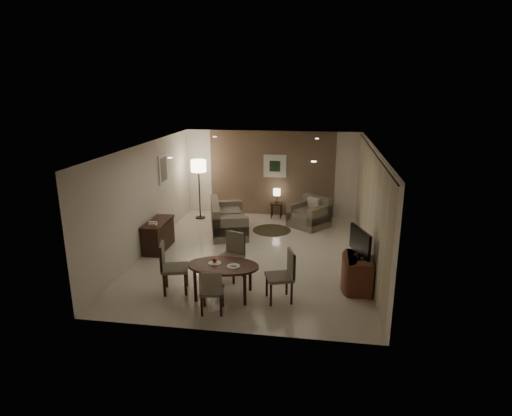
% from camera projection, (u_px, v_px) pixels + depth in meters
% --- Properties ---
extents(room_shell, '(5.50, 7.00, 2.70)m').
position_uv_depth(room_shell, '(257.00, 198.00, 10.64)').
color(room_shell, beige).
rests_on(room_shell, ground).
extents(taupe_accent, '(3.96, 0.03, 2.70)m').
position_uv_depth(taupe_accent, '(272.00, 174.00, 13.57)').
color(taupe_accent, brown).
rests_on(taupe_accent, wall_back).
extents(curtain_wall, '(0.08, 6.70, 2.58)m').
position_uv_depth(curtain_wall, '(369.00, 208.00, 9.88)').
color(curtain_wall, beige).
rests_on(curtain_wall, wall_right).
extents(curtain_rod, '(0.03, 6.80, 0.03)m').
position_uv_depth(curtain_rod, '(373.00, 151.00, 9.51)').
color(curtain_rod, black).
rests_on(curtain_rod, wall_right).
extents(art_back_frame, '(0.72, 0.03, 0.72)m').
position_uv_depth(art_back_frame, '(275.00, 166.00, 13.46)').
color(art_back_frame, silver).
rests_on(art_back_frame, wall_back).
extents(art_back_canvas, '(0.34, 0.01, 0.34)m').
position_uv_depth(art_back_canvas, '(275.00, 166.00, 13.45)').
color(art_back_canvas, '#1B2F1A').
rests_on(art_back_canvas, wall_back).
extents(art_left_frame, '(0.03, 0.60, 0.80)m').
position_uv_depth(art_left_frame, '(163.00, 169.00, 11.66)').
color(art_left_frame, silver).
rests_on(art_left_frame, wall_left).
extents(art_left_canvas, '(0.01, 0.46, 0.64)m').
position_uv_depth(art_left_canvas, '(164.00, 169.00, 11.66)').
color(art_left_canvas, gray).
rests_on(art_left_canvas, wall_left).
extents(downlight_nl, '(0.10, 0.10, 0.01)m').
position_uv_depth(downlight_nl, '(170.00, 158.00, 8.39)').
color(downlight_nl, white).
rests_on(downlight_nl, ceiling).
extents(downlight_nr, '(0.10, 0.10, 0.01)m').
position_uv_depth(downlight_nr, '(314.00, 162.00, 7.98)').
color(downlight_nr, white).
rests_on(downlight_nr, ceiling).
extents(downlight_fl, '(0.10, 0.10, 0.01)m').
position_uv_depth(downlight_fl, '(215.00, 137.00, 11.81)').
color(downlight_fl, white).
rests_on(downlight_fl, ceiling).
extents(downlight_fr, '(0.10, 0.10, 0.01)m').
position_uv_depth(downlight_fr, '(317.00, 139.00, 11.40)').
color(downlight_fr, white).
rests_on(downlight_fr, ceiling).
extents(console_desk, '(0.48, 1.20, 0.75)m').
position_uv_depth(console_desk, '(158.00, 235.00, 10.90)').
color(console_desk, '#411C15').
rests_on(console_desk, floor).
extents(telephone, '(0.20, 0.14, 0.09)m').
position_uv_depth(telephone, '(153.00, 223.00, 10.50)').
color(telephone, white).
rests_on(telephone, console_desk).
extents(tv_cabinet, '(0.48, 0.90, 0.70)m').
position_uv_depth(tv_cabinet, '(359.00, 273.00, 8.77)').
color(tv_cabinet, brown).
rests_on(tv_cabinet, floor).
extents(flat_tv, '(0.36, 0.85, 0.60)m').
position_uv_depth(flat_tv, '(360.00, 242.00, 8.58)').
color(flat_tv, black).
rests_on(flat_tv, tv_cabinet).
extents(dining_table, '(1.42, 0.89, 0.66)m').
position_uv_depth(dining_table, '(223.00, 280.00, 8.48)').
color(dining_table, '#411C15').
rests_on(dining_table, floor).
extents(chair_near, '(0.48, 0.48, 0.87)m').
position_uv_depth(chair_near, '(212.00, 290.00, 7.85)').
color(chair_near, '#766D5A').
rests_on(chair_near, floor).
extents(chair_far, '(0.62, 0.62, 1.01)m').
position_uv_depth(chair_far, '(230.00, 257.00, 9.19)').
color(chair_far, '#766D5A').
rests_on(chair_far, floor).
extents(chair_left, '(0.62, 0.62, 1.04)m').
position_uv_depth(chair_left, '(175.00, 268.00, 8.61)').
color(chair_left, '#766D5A').
rests_on(chair_left, floor).
extents(chair_right, '(0.62, 0.62, 1.01)m').
position_uv_depth(chair_right, '(279.00, 276.00, 8.25)').
color(chair_right, '#766D5A').
rests_on(chair_right, floor).
extents(plate_a, '(0.26, 0.26, 0.02)m').
position_uv_depth(plate_a, '(215.00, 263.00, 8.46)').
color(plate_a, white).
rests_on(plate_a, dining_table).
extents(plate_b, '(0.26, 0.26, 0.02)m').
position_uv_depth(plate_b, '(234.00, 266.00, 8.30)').
color(plate_b, white).
rests_on(plate_b, dining_table).
extents(fruit_apple, '(0.09, 0.09, 0.09)m').
position_uv_depth(fruit_apple, '(215.00, 261.00, 8.44)').
color(fruit_apple, '#AE2513').
rests_on(fruit_apple, plate_a).
extents(napkin, '(0.12, 0.08, 0.03)m').
position_uv_depth(napkin, '(234.00, 265.00, 8.30)').
color(napkin, white).
rests_on(napkin, plate_b).
extents(round_rug, '(1.10, 1.10, 0.01)m').
position_uv_depth(round_rug, '(272.00, 230.00, 12.41)').
color(round_rug, '#3C3521').
rests_on(round_rug, floor).
extents(sofa, '(2.08, 1.44, 0.89)m').
position_uv_depth(sofa, '(229.00, 217.00, 12.14)').
color(sofa, '#766D5A').
rests_on(sofa, floor).
extents(armchair, '(1.35, 1.34, 0.88)m').
position_uv_depth(armchair, '(309.00, 212.00, 12.62)').
color(armchair, '#766D5A').
rests_on(armchair, floor).
extents(side_table, '(0.37, 0.37, 0.47)m').
position_uv_depth(side_table, '(277.00, 210.00, 13.58)').
color(side_table, black).
rests_on(side_table, floor).
extents(table_lamp, '(0.22, 0.22, 0.50)m').
position_uv_depth(table_lamp, '(277.00, 195.00, 13.44)').
color(table_lamp, '#FFEAC1').
rests_on(table_lamp, side_table).
extents(floor_lamp, '(0.47, 0.47, 1.86)m').
position_uv_depth(floor_lamp, '(199.00, 190.00, 13.30)').
color(floor_lamp, '#FFE5B7').
rests_on(floor_lamp, floor).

